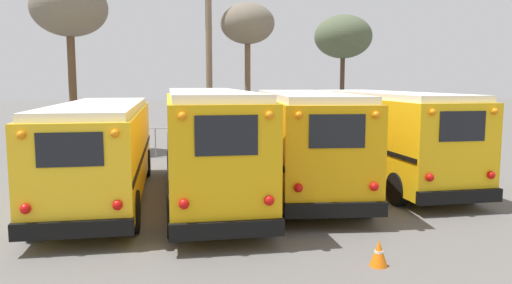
{
  "coord_description": "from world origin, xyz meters",
  "views": [
    {
      "loc": [
        -2.11,
        -16.2,
        3.64
      ],
      "look_at": [
        0.0,
        -0.2,
        1.65
      ],
      "focal_mm": 35.0,
      "sensor_mm": 36.0,
      "label": 1
    }
  ],
  "objects_px": {
    "school_bus_0": "(102,147)",
    "school_bus_1": "(208,141)",
    "school_bus_2": "(303,137)",
    "traffic_cone": "(379,253)",
    "bare_tree_2": "(248,26)",
    "utility_pole": "(209,60)",
    "bare_tree_1": "(69,10)",
    "school_bus_3": "(384,133)",
    "bare_tree_0": "(343,37)"
  },
  "relations": [
    {
      "from": "school_bus_1",
      "to": "bare_tree_0",
      "type": "distance_m",
      "value": 21.52
    },
    {
      "from": "bare_tree_0",
      "to": "traffic_cone",
      "type": "height_order",
      "value": "bare_tree_0"
    },
    {
      "from": "bare_tree_0",
      "to": "bare_tree_1",
      "type": "relative_size",
      "value": 0.95
    },
    {
      "from": "utility_pole",
      "to": "school_bus_2",
      "type": "bearing_deg",
      "value": -74.86
    },
    {
      "from": "school_bus_2",
      "to": "bare_tree_2",
      "type": "xyz_separation_m",
      "value": [
        -0.65,
        10.49,
        4.74
      ]
    },
    {
      "from": "school_bus_2",
      "to": "traffic_cone",
      "type": "distance_m",
      "value": 7.21
    },
    {
      "from": "school_bus_3",
      "to": "bare_tree_0",
      "type": "height_order",
      "value": "bare_tree_0"
    },
    {
      "from": "school_bus_0",
      "to": "bare_tree_2",
      "type": "xyz_separation_m",
      "value": [
        5.75,
        11.09,
        4.89
      ]
    },
    {
      "from": "school_bus_0",
      "to": "bare_tree_0",
      "type": "bearing_deg",
      "value": 54.01
    },
    {
      "from": "school_bus_3",
      "to": "utility_pole",
      "type": "height_order",
      "value": "utility_pole"
    },
    {
      "from": "school_bus_1",
      "to": "bare_tree_0",
      "type": "xyz_separation_m",
      "value": [
        9.95,
        18.47,
        4.77
      ]
    },
    {
      "from": "school_bus_0",
      "to": "school_bus_1",
      "type": "bearing_deg",
      "value": -6.56
    },
    {
      "from": "school_bus_3",
      "to": "bare_tree_1",
      "type": "distance_m",
      "value": 16.13
    },
    {
      "from": "utility_pole",
      "to": "bare_tree_0",
      "type": "xyz_separation_m",
      "value": [
        9.46,
        7.49,
        1.9
      ]
    },
    {
      "from": "school_bus_1",
      "to": "school_bus_3",
      "type": "height_order",
      "value": "school_bus_1"
    },
    {
      "from": "bare_tree_1",
      "to": "traffic_cone",
      "type": "height_order",
      "value": "bare_tree_1"
    },
    {
      "from": "school_bus_3",
      "to": "bare_tree_2",
      "type": "height_order",
      "value": "bare_tree_2"
    },
    {
      "from": "school_bus_0",
      "to": "traffic_cone",
      "type": "distance_m",
      "value": 9.14
    },
    {
      "from": "bare_tree_2",
      "to": "traffic_cone",
      "type": "relative_size",
      "value": 14.46
    },
    {
      "from": "school_bus_1",
      "to": "school_bus_2",
      "type": "distance_m",
      "value": 3.34
    },
    {
      "from": "bare_tree_2",
      "to": "school_bus_2",
      "type": "bearing_deg",
      "value": -86.46
    },
    {
      "from": "utility_pole",
      "to": "school_bus_0",
      "type": "bearing_deg",
      "value": -109.18
    },
    {
      "from": "school_bus_1",
      "to": "utility_pole",
      "type": "relative_size",
      "value": 1.12
    },
    {
      "from": "school_bus_2",
      "to": "utility_pole",
      "type": "xyz_separation_m",
      "value": [
        -2.71,
        10.01,
        2.91
      ]
    },
    {
      "from": "school_bus_2",
      "to": "utility_pole",
      "type": "relative_size",
      "value": 1.07
    },
    {
      "from": "school_bus_0",
      "to": "bare_tree_2",
      "type": "relative_size",
      "value": 1.31
    },
    {
      "from": "school_bus_3",
      "to": "bare_tree_2",
      "type": "bearing_deg",
      "value": 112.1
    },
    {
      "from": "school_bus_0",
      "to": "bare_tree_2",
      "type": "distance_m",
      "value": 13.42
    },
    {
      "from": "bare_tree_1",
      "to": "school_bus_0",
      "type": "bearing_deg",
      "value": -73.32
    },
    {
      "from": "school_bus_1",
      "to": "school_bus_0",
      "type": "bearing_deg",
      "value": 173.44
    },
    {
      "from": "bare_tree_2",
      "to": "school_bus_0",
      "type": "bearing_deg",
      "value": -117.42
    },
    {
      "from": "school_bus_3",
      "to": "traffic_cone",
      "type": "distance_m",
      "value": 8.82
    },
    {
      "from": "utility_pole",
      "to": "bare_tree_2",
      "type": "height_order",
      "value": "utility_pole"
    },
    {
      "from": "school_bus_2",
      "to": "utility_pole",
      "type": "height_order",
      "value": "utility_pole"
    },
    {
      "from": "bare_tree_0",
      "to": "school_bus_1",
      "type": "bearing_deg",
      "value": -118.3
    },
    {
      "from": "school_bus_2",
      "to": "school_bus_3",
      "type": "height_order",
      "value": "school_bus_2"
    },
    {
      "from": "traffic_cone",
      "to": "bare_tree_2",
      "type": "bearing_deg",
      "value": 91.87
    },
    {
      "from": "school_bus_1",
      "to": "school_bus_2",
      "type": "bearing_deg",
      "value": 16.86
    },
    {
      "from": "school_bus_3",
      "to": "bare_tree_0",
      "type": "xyz_separation_m",
      "value": [
        3.54,
        16.5,
        4.83
      ]
    },
    {
      "from": "bare_tree_2",
      "to": "traffic_cone",
      "type": "distance_m",
      "value": 18.63
    },
    {
      "from": "school_bus_3",
      "to": "traffic_cone",
      "type": "bearing_deg",
      "value": -112.15
    },
    {
      "from": "school_bus_2",
      "to": "bare_tree_2",
      "type": "bearing_deg",
      "value": 93.54
    },
    {
      "from": "school_bus_1",
      "to": "utility_pole",
      "type": "xyz_separation_m",
      "value": [
        0.49,
        10.98,
        2.87
      ]
    },
    {
      "from": "school_bus_0",
      "to": "school_bus_2",
      "type": "xyz_separation_m",
      "value": [
        6.4,
        0.6,
        0.15
      ]
    },
    {
      "from": "school_bus_3",
      "to": "bare_tree_1",
      "type": "relative_size",
      "value": 1.15
    },
    {
      "from": "school_bus_2",
      "to": "school_bus_1",
      "type": "bearing_deg",
      "value": -163.14
    },
    {
      "from": "school_bus_3",
      "to": "bare_tree_0",
      "type": "bearing_deg",
      "value": 77.88
    },
    {
      "from": "school_bus_0",
      "to": "bare_tree_1",
      "type": "height_order",
      "value": "bare_tree_1"
    },
    {
      "from": "school_bus_2",
      "to": "school_bus_3",
      "type": "relative_size",
      "value": 1.01
    },
    {
      "from": "utility_pole",
      "to": "bare_tree_1",
      "type": "relative_size",
      "value": 1.07
    }
  ]
}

